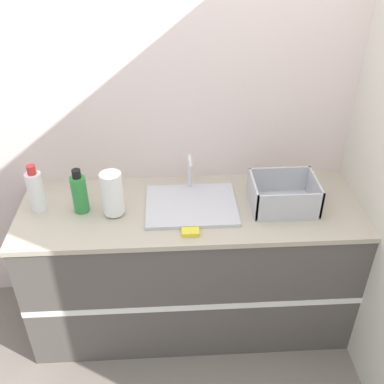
{
  "coord_description": "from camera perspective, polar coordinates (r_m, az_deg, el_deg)",
  "views": [
    {
      "loc": [
        -0.11,
        -1.72,
        2.37
      ],
      "look_at": [
        0.0,
        0.29,
        1.02
      ],
      "focal_mm": 42.0,
      "sensor_mm": 36.0,
      "label": 1
    }
  ],
  "objects": [
    {
      "name": "counter_cabinet",
      "position": [
        2.81,
        -0.08,
        -9.3
      ],
      "size": [
        1.93,
        0.67,
        0.9
      ],
      "color": "#514C47",
      "rests_on": "ground_plane"
    },
    {
      "name": "wall_right",
      "position": [
        2.55,
        22.67,
        6.38
      ],
      "size": [
        0.06,
        2.65,
        2.6
      ],
      "color": "beige",
      "rests_on": "ground_plane"
    },
    {
      "name": "sink",
      "position": [
        2.52,
        0.02,
        -1.48
      ],
      "size": [
        0.51,
        0.4,
        0.24
      ],
      "color": "silver",
      "rests_on": "counter_cabinet"
    },
    {
      "name": "ground_plane",
      "position": [
        2.93,
        0.31,
        -20.11
      ],
      "size": [
        12.0,
        12.0,
        0.0
      ],
      "primitive_type": "plane",
      "color": "slate"
    },
    {
      "name": "sponge",
      "position": [
        2.32,
        -0.21,
        -5.13
      ],
      "size": [
        0.09,
        0.06,
        0.02
      ],
      "color": "yellow",
      "rests_on": "counter_cabinet"
    },
    {
      "name": "dish_rack",
      "position": [
        2.54,
        11.5,
        -0.59
      ],
      "size": [
        0.36,
        0.29,
        0.17
      ],
      "color": "#B7BABF",
      "rests_on": "counter_cabinet"
    },
    {
      "name": "bottle_white_spray",
      "position": [
        2.58,
        -19.2,
        0.18
      ],
      "size": [
        0.09,
        0.09,
        0.28
      ],
      "color": "white",
      "rests_on": "counter_cabinet"
    },
    {
      "name": "paper_towel_roll",
      "position": [
        2.43,
        -10.09,
        -0.23
      ],
      "size": [
        0.12,
        0.12,
        0.25
      ],
      "color": "#4C4C51",
      "rests_on": "counter_cabinet"
    },
    {
      "name": "wall_back",
      "position": [
        2.63,
        -0.53,
        9.85
      ],
      "size": [
        4.31,
        0.06,
        2.6
      ],
      "color": "silver",
      "rests_on": "ground_plane"
    },
    {
      "name": "bottle_green",
      "position": [
        2.5,
        -14.09,
        -0.13
      ],
      "size": [
        0.09,
        0.09,
        0.26
      ],
      "color": "#2D8C3D",
      "rests_on": "counter_cabinet"
    }
  ]
}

